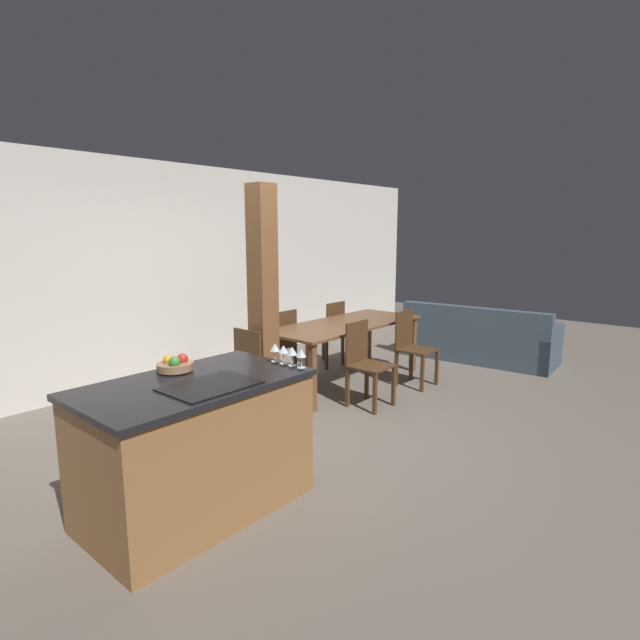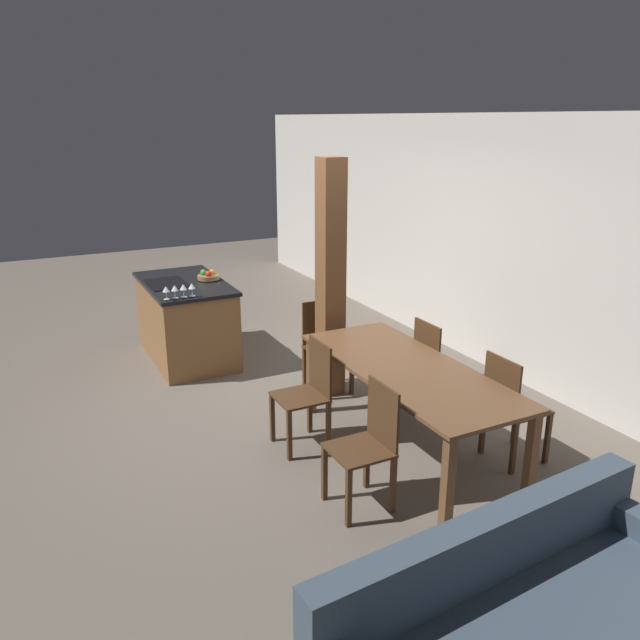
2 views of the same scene
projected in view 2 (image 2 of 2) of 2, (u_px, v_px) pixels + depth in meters
name	position (u px, v px, depth m)	size (l,w,h in m)	color
ground_plane	(275.00, 397.00, 6.20)	(16.00, 16.00, 0.00)	#665B51
wall_back	(480.00, 242.00, 6.85)	(11.20, 0.08, 2.70)	silver
kitchen_island	(186.00, 320.00, 7.08)	(1.46, 0.85, 0.92)	olive
fruit_bowl	(208.00, 276.00, 7.00)	(0.25, 0.25, 0.11)	#99704C
wine_glass_near	(166.00, 290.00, 6.20)	(0.07, 0.07, 0.14)	silver
wine_glass_middle	(175.00, 289.00, 6.24)	(0.07, 0.07, 0.14)	silver
wine_glass_far	(183.00, 287.00, 6.28)	(0.07, 0.07, 0.14)	silver
wine_glass_end	(192.00, 286.00, 6.31)	(0.07, 0.07, 0.14)	silver
dining_table	(408.00, 378.00, 4.99)	(2.15, 0.86, 0.76)	brown
dining_chair_near_left	(308.00, 392.00, 5.17)	(0.40, 0.40, 0.91)	#472D19
dining_chair_near_right	(368.00, 444.00, 4.35)	(0.40, 0.40, 0.91)	#472D19
dining_chair_far_left	(436.00, 365.00, 5.74)	(0.40, 0.40, 0.91)	#472D19
dining_chair_far_right	(511.00, 406.00, 4.92)	(0.40, 0.40, 0.91)	#472D19
dining_chair_head_end	(325.00, 344.00, 6.27)	(0.40, 0.40, 0.91)	#472D19
timber_post	(331.00, 281.00, 5.97)	(0.22, 0.22, 2.31)	brown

